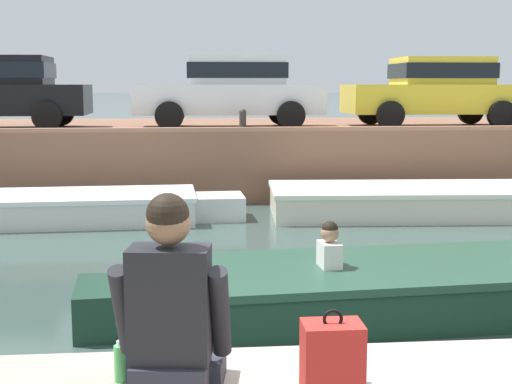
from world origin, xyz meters
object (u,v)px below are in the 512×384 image
car_left_inner_white (231,89)px  person_seated_left (172,320)px  motorboat_passing (372,289)px  bottle_drink (121,363)px  boat_moored_west_white (78,208)px  mooring_bollard_mid (243,119)px  backpack_on_ledge (332,358)px  car_centre_yellow (436,89)px  boat_moored_central_cream (437,201)px

car_left_inner_white → person_seated_left: (-0.98, -12.67, -0.97)m
motorboat_passing → car_left_inner_white: size_ratio=1.42×
person_seated_left → bottle_drink: bearing=141.7°
boat_moored_west_white → mooring_bollard_mid: 3.92m
boat_moored_west_white → backpack_on_ledge: backpack_on_ledge is taller
person_seated_left → backpack_on_ledge: person_seated_left is taller
boat_moored_west_white → motorboat_passing: (3.93, -5.53, 0.02)m
boat_moored_west_white → car_centre_yellow: 8.43m
person_seated_left → backpack_on_ledge: bearing=-0.7°
boat_moored_central_cream → car_centre_yellow: (0.98, 3.06, 2.06)m
bottle_drink → car_centre_yellow: bearing=64.8°
boat_moored_central_cream → car_left_inner_white: size_ratio=1.65×
car_centre_yellow → backpack_on_ledge: (-4.87, -12.68, -1.17)m
boat_moored_central_cream → person_seated_left: 10.72m
boat_moored_west_white → motorboat_passing: size_ratio=0.95×
car_left_inner_white → backpack_on_ledge: 12.73m
car_centre_yellow → bottle_drink: size_ratio=19.45×
motorboat_passing → car_left_inner_white: (-1.01, 8.64, 2.06)m
boat_moored_west_white → mooring_bollard_mid: bearing=32.1°
mooring_bollard_mid → backpack_on_ledge: mooring_bollard_mid is taller
person_seated_left → backpack_on_ledge: 0.77m
car_left_inner_white → car_centre_yellow: size_ratio=1.04×
car_centre_yellow → bottle_drink: 13.83m
car_left_inner_white → backpack_on_ledge: car_left_inner_white is taller
motorboat_passing → car_centre_yellow: bearing=67.2°
motorboat_passing → mooring_bollard_mid: 7.65m
motorboat_passing → car_left_inner_white: car_left_inner_white is taller
car_left_inner_white → car_centre_yellow: (4.63, -0.00, -0.00)m
boat_moored_west_white → boat_moored_central_cream: boat_moored_central_cream is taller
boat_moored_central_cream → person_seated_left: bearing=-115.8°
motorboat_passing → car_centre_yellow: (3.63, 8.64, 2.05)m
boat_moored_central_cream → backpack_on_ledge: 10.41m
mooring_bollard_mid → person_seated_left: person_seated_left is taller
bottle_drink → backpack_on_ledge: backpack_on_ledge is taller
boat_moored_central_cream → bottle_drink: size_ratio=33.27×
mooring_bollard_mid → backpack_on_ledge: (-0.40, -11.50, -0.57)m
bottle_drink → person_seated_left: bearing=-38.3°
person_seated_left → car_centre_yellow: bearing=66.1°
boat_moored_west_white → car_centre_yellow: size_ratio=1.40×
car_centre_yellow → backpack_on_ledge: size_ratio=9.72×
car_left_inner_white → mooring_bollard_mid: size_ratio=9.24×
car_left_inner_white → mooring_bollard_mid: car_left_inner_white is taller
mooring_bollard_mid → bottle_drink: bearing=-97.1°
car_centre_yellow → bottle_drink: (-5.87, -12.46, -1.24)m
car_left_inner_white → boat_moored_central_cream: bearing=-39.9°
boat_moored_west_white → bottle_drink: 9.54m
car_centre_yellow → person_seated_left: (-5.61, -12.67, -0.97)m
boat_moored_west_white → person_seated_left: (1.94, -9.56, 1.10)m
boat_moored_central_cream → car_left_inner_white: 5.20m
boat_moored_west_white → car_left_inner_white: size_ratio=1.35×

